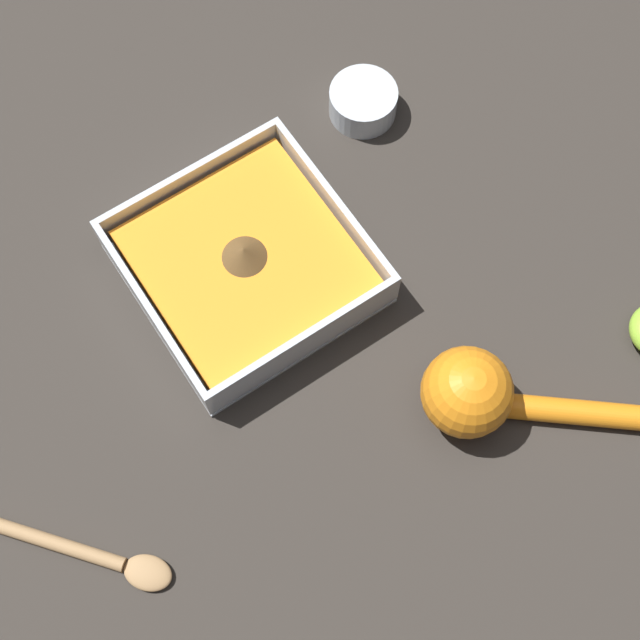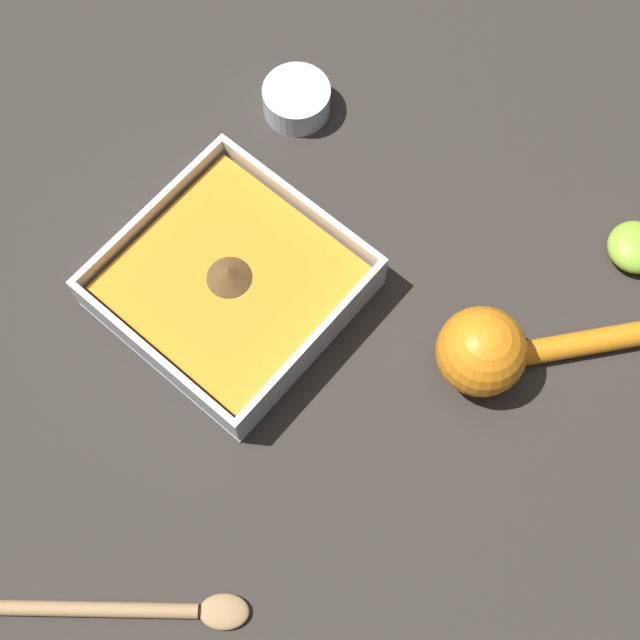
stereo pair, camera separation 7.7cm
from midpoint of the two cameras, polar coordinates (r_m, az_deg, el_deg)
The scene contains 6 objects.
ground_plane at distance 0.83m, azimuth -8.39°, elevation 4.61°, with size 4.00×4.00×0.00m, color #332D28.
square_dish at distance 0.79m, azimuth -8.45°, elevation 1.86°, with size 0.20×0.20×0.05m.
spice_bowl at distance 0.89m, azimuth -4.03°, elevation 13.58°, with size 0.07×0.07×0.03m.
lemon_squeezer at distance 0.75m, azimuth 8.20°, elevation -2.32°, with size 0.15×0.17×0.08m.
lemon_half at distance 0.84m, azimuth 17.18°, elevation 4.16°, with size 0.05×0.05×0.03m.
wooden_spoon at distance 0.76m, azimuth -14.77°, elevation -17.91°, with size 0.17×0.15×0.01m.
Camera 2 is at (-0.30, 0.22, 0.74)m, focal length 50.00 mm.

